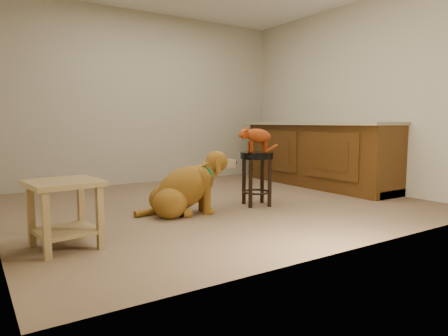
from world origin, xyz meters
TOP-DOWN VIEW (x-y plane):
  - floor at (0.00, 0.00)m, footprint 4.50×4.00m
  - room_shell at (0.00, 0.00)m, footprint 4.54×4.04m
  - cabinet_run at (1.94, 0.30)m, footprint 0.70×2.56m
  - padded_stool at (0.33, -0.35)m, footprint 0.39×0.39m
  - wood_stool at (1.85, 1.10)m, footprint 0.45×0.45m
  - side_table at (-1.81, -0.80)m, footprint 0.55×0.55m
  - golden_retriever at (-0.56, -0.29)m, footprint 1.05×0.60m
  - tabby_kitten at (0.32, -0.34)m, footprint 0.52×0.23m

SIDE VIEW (x-z plane):
  - floor at x=0.00m, z-range -0.01..0.01m
  - golden_retriever at x=-0.56m, z-range -0.09..0.60m
  - side_table at x=-1.81m, z-range 0.08..0.59m
  - wood_stool at x=1.85m, z-range 0.01..0.74m
  - padded_stool at x=0.33m, z-range 0.13..0.73m
  - cabinet_run at x=1.94m, z-range -0.03..0.91m
  - tabby_kitten at x=0.32m, z-range 0.62..0.94m
  - room_shell at x=0.00m, z-range 0.37..2.99m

